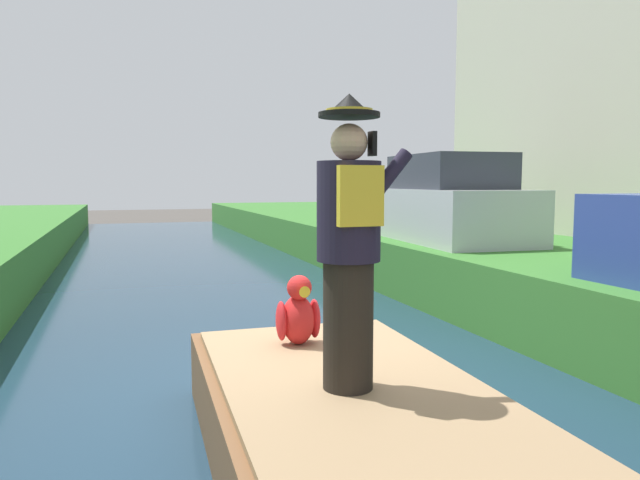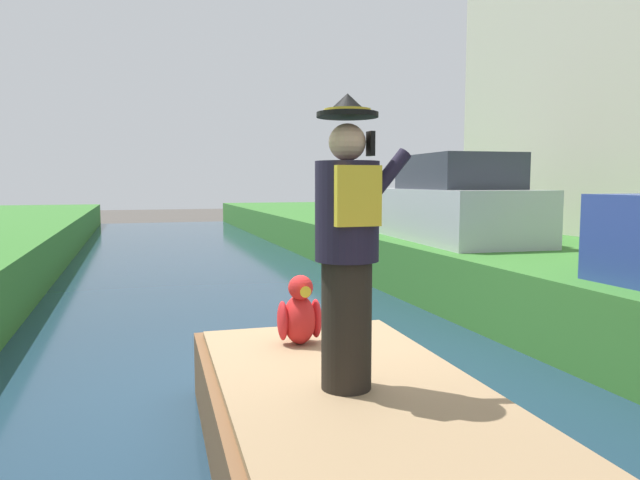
# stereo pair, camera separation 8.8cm
# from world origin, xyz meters

# --- Properties ---
(ground_plane) EXTENTS (80.00, 80.00, 0.00)m
(ground_plane) POSITION_xyz_m (0.00, 0.00, 0.00)
(ground_plane) COLOR #4C4742
(canal_water) EXTENTS (5.63, 48.00, 0.10)m
(canal_water) POSITION_xyz_m (0.00, 0.00, 0.05)
(canal_water) COLOR #1E384C
(canal_water) RESTS_ON ground
(boat) EXTENTS (1.94, 4.26, 0.61)m
(boat) POSITION_xyz_m (0.00, -1.69, 0.40)
(boat) COLOR brown
(boat) RESTS_ON canal_water
(person_pirate) EXTENTS (0.61, 0.42, 1.85)m
(person_pirate) POSITION_xyz_m (-0.05, -1.46, 1.64)
(person_pirate) COLOR black
(person_pirate) RESTS_ON boat
(parrot_plush) EXTENTS (0.36, 0.35, 0.57)m
(parrot_plush) POSITION_xyz_m (-0.06, -0.37, 0.95)
(parrot_plush) COLOR red
(parrot_plush) RESTS_ON boat
(parked_car_silver) EXTENTS (1.94, 4.10, 1.50)m
(parked_car_silver) POSITION_xyz_m (4.09, 4.42, 1.62)
(parked_car_silver) COLOR #B7B7BC
(parked_car_silver) RESTS_ON grass_bank_far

